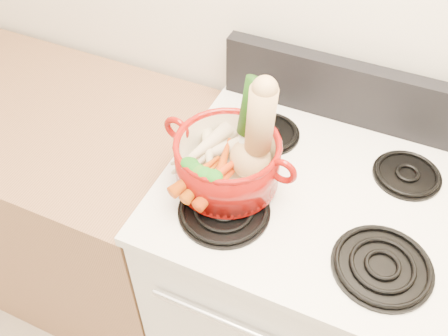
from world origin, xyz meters
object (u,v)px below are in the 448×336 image
at_px(squash, 252,132).
at_px(leek, 246,127).
at_px(stove_body, 298,290).
at_px(dutch_oven, 227,162).

distance_m(squash, leek, 0.02).
xyz_separation_m(squash, leek, (-0.02, 0.01, 0.00)).
xyz_separation_m(stove_body, leek, (-0.19, -0.04, 0.67)).
bearing_deg(squash, leek, 175.55).
distance_m(stove_body, leek, 0.70).
height_order(dutch_oven, squash, squash).
relative_size(stove_body, dutch_oven, 3.61).
height_order(dutch_oven, leek, leek).
relative_size(stove_body, squash, 3.44).
height_order(stove_body, dutch_oven, dutch_oven).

